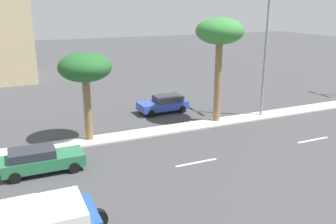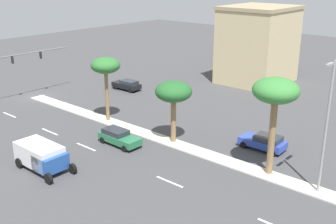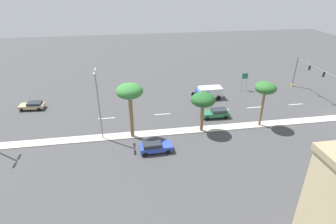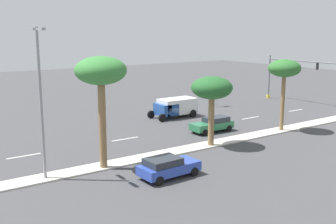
{
  "view_description": "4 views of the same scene",
  "coord_description": "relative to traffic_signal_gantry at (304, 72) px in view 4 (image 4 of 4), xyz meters",
  "views": [
    {
      "loc": [
        24.37,
        19.14,
        9.41
      ],
      "look_at": [
        0.56,
        29.87,
        1.65
      ],
      "focal_mm": 39.13,
      "sensor_mm": 36.0,
      "label": 1
    },
    {
      "loc": [
        29.19,
        49.0,
        16.45
      ],
      "look_at": [
        0.2,
        23.86,
        3.27
      ],
      "focal_mm": 44.5,
      "sensor_mm": 36.0,
      "label": 2
    },
    {
      "loc": [
        -35.23,
        34.97,
        21.49
      ],
      "look_at": [
        -0.46,
        29.34,
        3.75
      ],
      "focal_mm": 28.91,
      "sensor_mm": 36.0,
      "label": 3
    },
    {
      "loc": [
        -27.4,
        47.6,
        10.21
      ],
      "look_at": [
        3.55,
        26.08,
        2.72
      ],
      "focal_mm": 44.06,
      "sensor_mm": 36.0,
      "label": 4
    }
  ],
  "objects": [
    {
      "name": "lane_stripe_outboard",
      "position": [
        -2.5,
        4.58,
        -4.48
      ],
      "size": [
        0.2,
        2.8,
        0.01
      ],
      "primitive_type": "cube",
      "color": "silver",
      "rests_on": "ground"
    },
    {
      "name": "street_lamp_left",
      "position": [
        -8.82,
        39.63,
        1.65
      ],
      "size": [
        2.9,
        0.24,
        10.32
      ],
      "color": "gray",
      "rests_on": "median_curb"
    },
    {
      "name": "palm_tree_left",
      "position": [
        -9.07,
        35.27,
        2.64
      ],
      "size": [
        3.77,
        3.77,
        8.29
      ],
      "color": "olive",
      "rests_on": "median_curb"
    },
    {
      "name": "sedan_blue_right",
      "position": [
        -13.37,
        32.4,
        -3.69
      ],
      "size": [
        2.21,
        4.44,
        1.49
      ],
      "color": "#2D47AD",
      "rests_on": "ground"
    },
    {
      "name": "median_curb",
      "position": [
        -8.71,
        39.06,
        -4.42
      ],
      "size": [
        1.8,
        76.97,
        0.12
      ],
      "primitive_type": "cube",
      "color": "beige",
      "rests_on": "ground"
    },
    {
      "name": "box_truck",
      "position": [
        2.96,
        20.09,
        -3.23
      ],
      "size": [
        2.66,
        5.64,
        2.23
      ],
      "color": "#234C99",
      "rests_on": "ground"
    },
    {
      "name": "sedan_green_mid",
      "position": [
        -5.04,
        20.99,
        -3.69
      ],
      "size": [
        1.96,
        4.57,
        1.5
      ],
      "color": "#287047",
      "rests_on": "ground"
    },
    {
      "name": "lane_stripe_far",
      "position": [
        -2.5,
        39.35,
        -4.48
      ],
      "size": [
        0.2,
        2.8,
        0.01
      ],
      "primitive_type": "cube",
      "color": "silver",
      "rests_on": "ground"
    },
    {
      "name": "directional_road_sign",
      "position": [
        5.71,
        11.48,
        -1.85
      ],
      "size": [
        0.1,
        1.24,
        3.71
      ],
      "color": "gray",
      "rests_on": "ground"
    },
    {
      "name": "palm_tree_trailing",
      "position": [
        -9.04,
        24.68,
        0.67
      ],
      "size": [
        3.62,
        3.62,
        6.16
      ],
      "color": "olive",
      "rests_on": "median_curb"
    },
    {
      "name": "lane_stripe_center",
      "position": [
        -2.5,
        19.03,
        -4.48
      ],
      "size": [
        0.2,
        2.8,
        0.01
      ],
      "primitive_type": "cube",
      "color": "silver",
      "rests_on": "ground"
    },
    {
      "name": "ground_plane",
      "position": [
        -8.71,
        30.51,
        -4.48
      ],
      "size": [
        160.0,
        160.0,
        0.0
      ],
      "primitive_type": "plane",
      "color": "#424244"
    },
    {
      "name": "lane_stripe_front",
      "position": [
        -2.5,
        29.81,
        -4.48
      ],
      "size": [
        0.2,
        2.8,
        0.01
      ],
      "primitive_type": "cube",
      "color": "silver",
      "rests_on": "ground"
    },
    {
      "name": "traffic_signal_gantry",
      "position": [
        0.0,
        0.0,
        0.0
      ],
      "size": [
        21.01,
        0.53,
        6.52
      ],
      "color": "slate",
      "rests_on": "ground"
    },
    {
      "name": "lane_stripe_inboard",
      "position": [
        -2.5,
        12.88,
        -4.48
      ],
      "size": [
        0.2,
        2.8,
        0.01
      ],
      "primitive_type": "cube",
      "color": "silver",
      "rests_on": "ground"
    },
    {
      "name": "palm_tree_near",
      "position": [
        -8.88,
        15.02,
        1.83
      ],
      "size": [
        3.25,
        3.25,
        7.26
      ],
      "color": "olive",
      "rests_on": "median_curb"
    }
  ]
}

